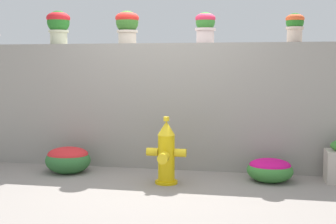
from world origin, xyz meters
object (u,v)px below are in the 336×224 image
(potted_plant_3, at_px, (205,25))
(fire_hydrant, at_px, (166,154))
(potted_plant_1, at_px, (58,24))
(flower_bush_right, at_px, (270,169))
(flower_bush_left, at_px, (68,159))
(potted_plant_2, at_px, (127,24))
(potted_plant_4, at_px, (295,25))

(potted_plant_3, xyz_separation_m, fire_hydrant, (-0.35, -0.89, -1.56))
(potted_plant_1, distance_m, potted_plant_3, 2.09)
(fire_hydrant, distance_m, flower_bush_right, 1.27)
(flower_bush_left, xyz_separation_m, flower_bush_right, (2.57, 0.04, -0.03))
(potted_plant_2, height_order, potted_plant_3, potted_plant_2)
(potted_plant_2, distance_m, potted_plant_3, 1.07)
(potted_plant_3, relative_size, flower_bush_right, 0.74)
(potted_plant_1, height_order, flower_bush_right, potted_plant_1)
(flower_bush_left, distance_m, flower_bush_right, 2.57)
(potted_plant_2, relative_size, potted_plant_4, 1.20)
(potted_plant_2, height_order, fire_hydrant, potted_plant_2)
(potted_plant_2, distance_m, flower_bush_right, 2.69)
(potted_plant_1, xyz_separation_m, flower_bush_left, (0.37, -0.64, -1.79))
(potted_plant_1, bearing_deg, potted_plant_4, -0.90)
(potted_plant_1, distance_m, potted_plant_2, 1.03)
(fire_hydrant, distance_m, flower_bush_left, 1.40)
(flower_bush_right, bearing_deg, potted_plant_4, 62.57)
(potted_plant_4, distance_m, flower_bush_left, 3.38)
(potted_plant_3, height_order, flower_bush_right, potted_plant_3)
(potted_plant_1, bearing_deg, flower_bush_left, -59.67)
(flower_bush_left, bearing_deg, flower_bush_right, 0.82)
(flower_bush_right, bearing_deg, fire_hydrant, -164.50)
(fire_hydrant, xyz_separation_m, flower_bush_left, (-1.36, 0.30, -0.18))
(potted_plant_3, distance_m, flower_bush_right, 2.04)
(potted_plant_1, bearing_deg, potted_plant_2, -3.07)
(potted_plant_2, bearing_deg, flower_bush_left, -137.95)
(potted_plant_1, bearing_deg, flower_bush_right, -11.58)
(potted_plant_3, height_order, flower_bush_left, potted_plant_3)
(potted_plant_2, relative_size, flower_bush_right, 0.81)
(potted_plant_1, xyz_separation_m, fire_hydrant, (1.73, -0.94, -1.61))
(potted_plant_1, xyz_separation_m, potted_plant_2, (1.02, -0.05, -0.02))
(potted_plant_1, height_order, potted_plant_4, potted_plant_1)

